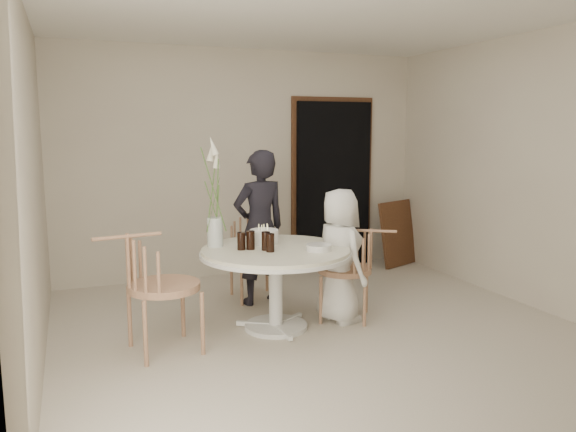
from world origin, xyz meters
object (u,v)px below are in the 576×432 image
object	(u,v)px
chair_right	(358,261)
girl	(260,228)
chair_far	(251,244)
chair_left	(146,276)
boy	(340,256)
flower_vase	(215,208)
table	(276,261)
birthday_cake	(264,236)

from	to	relation	value
chair_right	girl	distance (m)	1.08
chair_far	chair_left	world-z (taller)	chair_left
boy	chair_far	bearing A→B (deg)	16.23
boy	flower_vase	world-z (taller)	flower_vase
table	birthday_cake	xyz separation A→B (m)	(-0.02, 0.25, 0.18)
chair_right	girl	size ratio (longest dim) A/B	0.55
birthday_cake	flower_vase	distance (m)	0.53
chair_far	flower_vase	world-z (taller)	flower_vase
chair_right	birthday_cake	xyz separation A→B (m)	(-0.82, 0.29, 0.23)
chair_right	table	bearing A→B (deg)	-61.12
chair_left	boy	size ratio (longest dim) A/B	0.80
girl	boy	size ratio (longest dim) A/B	1.27
girl	boy	bearing A→B (deg)	112.76
boy	birthday_cake	distance (m)	0.71
chair_left	birthday_cake	world-z (taller)	chair_left
girl	boy	world-z (taller)	girl
chair_right	birthday_cake	world-z (taller)	birthday_cake
table	chair_left	bearing A→B (deg)	-171.23
boy	flower_vase	size ratio (longest dim) A/B	1.26
table	boy	size ratio (longest dim) A/B	1.08
table	chair_far	distance (m)	1.06
birthday_cake	flower_vase	world-z (taller)	flower_vase
boy	flower_vase	bearing A→B (deg)	66.29
girl	chair_left	bearing A→B (deg)	27.29
boy	birthday_cake	size ratio (longest dim) A/B	4.72
chair_left	flower_vase	bearing A→B (deg)	-64.77
chair_right	girl	xyz separation A→B (m)	(-0.69, 0.81, 0.22)
table	chair_right	size ratio (longest dim) A/B	1.54
chair_far	birthday_cake	size ratio (longest dim) A/B	3.32
chair_far	boy	bearing A→B (deg)	-63.98
boy	girl	bearing A→B (deg)	23.77
table	girl	xyz separation A→B (m)	(0.11, 0.77, 0.16)
girl	boy	xyz separation A→B (m)	(0.51, -0.79, -0.16)
chair_left	girl	world-z (taller)	girl
chair_left	chair_right	bearing A→B (deg)	-94.57
chair_left	boy	xyz separation A→B (m)	(1.75, 0.16, -0.02)
table	flower_vase	bearing A→B (deg)	150.32
chair_left	birthday_cake	distance (m)	1.20
flower_vase	table	bearing A→B (deg)	-29.68
girl	birthday_cake	size ratio (longest dim) A/B	5.98
table	chair_left	size ratio (longest dim) A/B	1.35
flower_vase	birthday_cake	bearing A→B (deg)	-2.52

